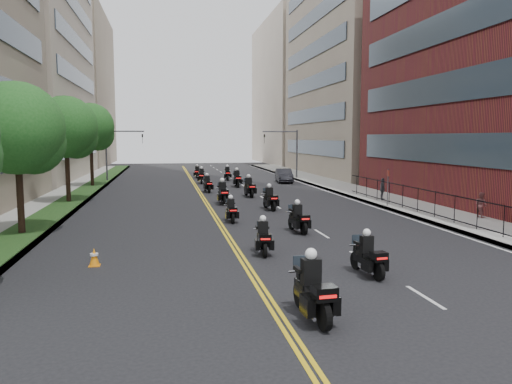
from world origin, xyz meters
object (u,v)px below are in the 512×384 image
at_px(motorcycle_5, 270,199).
at_px(motorcycle_7, 249,188).
at_px(motorcycle_3, 298,220).
at_px(pedestrian_b, 481,205).
at_px(motorcycle_12, 197,173).
at_px(motorcycle_2, 263,239).
at_px(parked_sedan, 284,176).
at_px(motorcycle_1, 368,257).
at_px(motorcycle_8, 207,185).
at_px(traffic_cone, 94,257).
at_px(motorcycle_9, 237,179).
at_px(pedestrian_c, 383,189).
at_px(motorcycle_6, 223,194).
at_px(motorcycle_4, 231,211).
at_px(motorcycle_10, 202,177).
at_px(motorcycle_0, 313,292).
at_px(motorcycle_11, 227,174).

xyz_separation_m(motorcycle_5, motorcycle_7, (-0.15, 7.34, 0.03)).
xyz_separation_m(motorcycle_3, pedestrian_b, (11.35, 1.80, 0.23)).
distance_m(motorcycle_5, motorcycle_12, 27.22).
relative_size(motorcycle_2, parked_sedan, 0.49).
height_order(motorcycle_1, motorcycle_12, motorcycle_1).
height_order(motorcycle_8, traffic_cone, motorcycle_8).
xyz_separation_m(motorcycle_2, pedestrian_b, (13.97, 5.98, 0.26)).
bearing_deg(pedestrian_b, motorcycle_9, 17.34).
relative_size(motorcycle_1, motorcycle_8, 0.96).
xyz_separation_m(motorcycle_8, parked_sedan, (8.78, 8.09, 0.06)).
height_order(motorcycle_9, traffic_cone, motorcycle_9).
height_order(motorcycle_1, motorcycle_8, motorcycle_8).
bearing_deg(motorcycle_5, motorcycle_2, -109.06).
distance_m(motorcycle_9, pedestrian_c, 15.88).
relative_size(motorcycle_3, motorcycle_6, 0.88).
distance_m(motorcycle_4, motorcycle_12, 31.24).
relative_size(motorcycle_1, motorcycle_2, 1.02).
bearing_deg(motorcycle_6, pedestrian_b, -36.49).
relative_size(motorcycle_10, parked_sedan, 0.55).
height_order(motorcycle_1, traffic_cone, motorcycle_1).
distance_m(motorcycle_9, traffic_cone, 29.95).
xyz_separation_m(motorcycle_0, motorcycle_11, (3.08, 42.78, -0.05)).
bearing_deg(motorcycle_12, motorcycle_6, -82.00).
bearing_deg(pedestrian_c, motorcycle_4, 130.05).
distance_m(motorcycle_6, motorcycle_9, 12.43).
relative_size(motorcycle_2, motorcycle_10, 0.89).
xyz_separation_m(motorcycle_6, parked_sedan, (8.35, 15.97, -0.01)).
height_order(motorcycle_4, motorcycle_8, motorcycle_8).
relative_size(pedestrian_c, traffic_cone, 2.39).
relative_size(motorcycle_9, motorcycle_12, 1.17).
relative_size(motorcycle_8, pedestrian_b, 1.55).
bearing_deg(motorcycle_4, motorcycle_11, 82.30).
height_order(motorcycle_11, traffic_cone, motorcycle_11).
height_order(motorcycle_0, traffic_cone, motorcycle_0).
xyz_separation_m(motorcycle_4, parked_sedan, (8.74, 23.52, 0.12)).
bearing_deg(motorcycle_7, motorcycle_4, -109.56).
height_order(motorcycle_11, motorcycle_12, motorcycle_11).
bearing_deg(motorcycle_4, motorcycle_1, -75.79).
distance_m(motorcycle_0, motorcycle_5, 19.89).
xyz_separation_m(motorcycle_0, pedestrian_c, (11.98, 22.01, 0.22)).
height_order(motorcycle_10, pedestrian_c, motorcycle_10).
relative_size(motorcycle_10, traffic_cone, 3.57).
bearing_deg(motorcycle_7, parked_sedan, 59.21).
relative_size(motorcycle_9, pedestrian_c, 1.56).
xyz_separation_m(motorcycle_3, motorcycle_7, (0.08, 15.31, 0.06)).
height_order(motorcycle_5, motorcycle_11, motorcycle_11).
height_order(motorcycle_4, motorcycle_7, motorcycle_7).
bearing_deg(motorcycle_11, motorcycle_2, -91.22).
bearing_deg(motorcycle_7, pedestrian_b, -55.27).
bearing_deg(motorcycle_12, motorcycle_5, -76.33).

